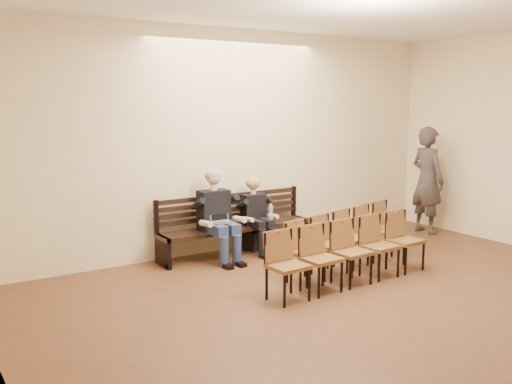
% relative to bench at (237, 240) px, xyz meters
% --- Properties ---
extents(room_walls, '(8.02, 10.01, 3.51)m').
position_rel_bench_xyz_m(room_walls, '(0.18, -3.86, 2.31)').
color(room_walls, beige).
rests_on(room_walls, ground).
extents(bench, '(2.60, 0.90, 0.45)m').
position_rel_bench_xyz_m(bench, '(0.00, 0.00, 0.00)').
color(bench, black).
rests_on(bench, ground).
extents(seated_man, '(0.57, 0.79, 1.38)m').
position_rel_bench_xyz_m(seated_man, '(-0.42, -0.12, 0.46)').
color(seated_man, black).
rests_on(seated_man, ground).
extents(seated_woman, '(0.46, 0.64, 1.07)m').
position_rel_bench_xyz_m(seated_woman, '(0.29, -0.12, 0.31)').
color(seated_woman, black).
rests_on(seated_woman, ground).
extents(laptop, '(0.31, 0.25, 0.22)m').
position_rel_bench_xyz_m(laptop, '(-0.40, -0.28, 0.34)').
color(laptop, '#B9BABE').
rests_on(laptop, bench).
extents(water_bottle, '(0.08, 0.08, 0.25)m').
position_rel_bench_xyz_m(water_bottle, '(0.41, -0.35, 0.35)').
color(water_bottle, silver).
rests_on(water_bottle, bench).
extents(bag, '(0.45, 0.35, 0.30)m').
position_rel_bench_xyz_m(bag, '(0.44, 0.10, -0.08)').
color(bag, black).
rests_on(bag, ground).
extents(passerby, '(0.59, 0.85, 2.23)m').
position_rel_bench_xyz_m(passerby, '(3.68, -0.60, 0.89)').
color(passerby, '#38322E').
rests_on(passerby, ground).
extents(chair_row_front, '(2.61, 0.60, 0.84)m').
position_rel_bench_xyz_m(chair_row_front, '(0.49, -2.10, 0.20)').
color(chair_row_front, brown).
rests_on(chair_row_front, ground).
extents(chair_row_back, '(2.56, 1.02, 0.82)m').
position_rel_bench_xyz_m(chair_row_back, '(1.05, -1.49, 0.19)').
color(chair_row_back, brown).
rests_on(chair_row_back, ground).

